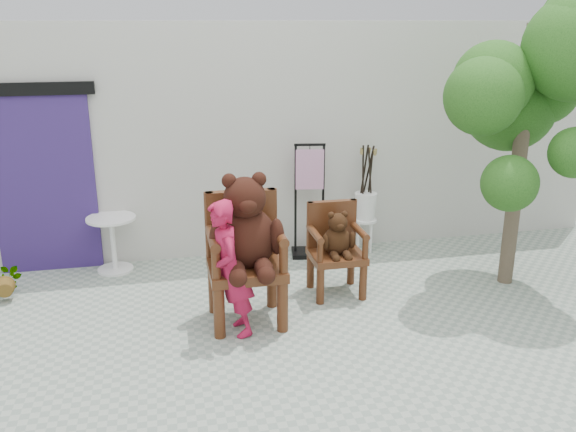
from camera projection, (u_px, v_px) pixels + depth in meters
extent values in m
plane|color=#939E8D|center=(340.00, 344.00, 5.94)|extent=(60.00, 60.00, 0.00)
cube|color=beige|center=(278.00, 135.00, 8.36)|extent=(9.00, 1.00, 3.00)
cube|color=navy|center=(44.00, 185.00, 7.40)|extent=(1.20, 0.08, 2.20)
cube|color=black|center=(31.00, 89.00, 7.01)|extent=(1.40, 0.06, 0.15)
cylinder|color=#3F1E0D|center=(219.00, 313.00, 5.98)|extent=(0.11, 0.11, 0.53)
cylinder|color=#3F1E0D|center=(214.00, 289.00, 6.52)|extent=(0.11, 0.11, 0.53)
cylinder|color=#3F1E0D|center=(283.00, 307.00, 6.11)|extent=(0.11, 0.11, 0.53)
cylinder|color=#3F1E0D|center=(272.00, 284.00, 6.64)|extent=(0.11, 0.11, 0.53)
cube|color=#3F1E0D|center=(246.00, 269.00, 6.22)|extent=(0.76, 0.70, 0.10)
cube|color=#3F1E0D|center=(241.00, 223.00, 6.37)|extent=(0.73, 0.10, 0.70)
cylinder|color=#3F1E0D|center=(210.00, 225.00, 6.30)|extent=(0.10, 0.10, 0.70)
cylinder|color=#3F1E0D|center=(216.00, 263.00, 5.82)|extent=(0.09, 0.09, 0.32)
cylinder|color=#3F1E0D|center=(212.00, 237.00, 6.04)|extent=(0.10, 0.66, 0.10)
cylinder|color=#3F1E0D|center=(272.00, 221.00, 6.44)|extent=(0.10, 0.10, 0.70)
cylinder|color=#3F1E0D|center=(284.00, 258.00, 5.95)|extent=(0.09, 0.09, 0.32)
cylinder|color=#3F1E0D|center=(278.00, 233.00, 6.17)|extent=(0.10, 0.66, 0.10)
ellipsoid|color=black|center=(245.00, 239.00, 6.15)|extent=(0.63, 0.54, 0.66)
sphere|color=black|center=(245.00, 198.00, 5.98)|extent=(0.42, 0.42, 0.42)
ellipsoid|color=black|center=(247.00, 206.00, 5.84)|extent=(0.19, 0.15, 0.15)
sphere|color=black|center=(229.00, 181.00, 5.91)|extent=(0.15, 0.15, 0.15)
sphere|color=black|center=(259.00, 179.00, 5.97)|extent=(0.15, 0.15, 0.15)
ellipsoid|color=black|center=(217.00, 241.00, 5.95)|extent=(0.15, 0.21, 0.38)
ellipsoid|color=black|center=(236.00, 270.00, 5.92)|extent=(0.19, 0.37, 0.19)
sphere|color=black|center=(238.00, 278.00, 5.79)|extent=(0.18, 0.18, 0.18)
ellipsoid|color=black|center=(277.00, 237.00, 6.07)|extent=(0.15, 0.21, 0.38)
ellipsoid|color=black|center=(264.00, 268.00, 5.98)|extent=(0.19, 0.37, 0.19)
sphere|color=black|center=(266.00, 276.00, 5.85)|extent=(0.18, 0.18, 0.18)
cylinder|color=#3F1E0D|center=(320.00, 286.00, 6.72)|extent=(0.09, 0.09, 0.42)
cylinder|color=#3F1E0D|center=(310.00, 271.00, 7.14)|extent=(0.09, 0.09, 0.42)
cylinder|color=#3F1E0D|center=(363.00, 282.00, 6.82)|extent=(0.09, 0.09, 0.42)
cylinder|color=#3F1E0D|center=(351.00, 267.00, 7.24)|extent=(0.09, 0.09, 0.42)
cube|color=#3F1E0D|center=(337.00, 256.00, 6.90)|extent=(0.60, 0.55, 0.08)
cube|color=#3F1E0D|center=(332.00, 224.00, 7.02)|extent=(0.57, 0.08, 0.55)
cylinder|color=#3F1E0D|center=(310.00, 225.00, 6.97)|extent=(0.08, 0.08, 0.55)
cylinder|color=#3F1E0D|center=(320.00, 251.00, 6.59)|extent=(0.07, 0.07, 0.25)
cylinder|color=#3F1E0D|center=(315.00, 234.00, 6.76)|extent=(0.08, 0.52, 0.08)
cylinder|color=#3F1E0D|center=(353.00, 222.00, 7.07)|extent=(0.08, 0.08, 0.55)
cylinder|color=#3F1E0D|center=(365.00, 248.00, 6.70)|extent=(0.07, 0.07, 0.25)
cylinder|color=#3F1E0D|center=(359.00, 231.00, 6.87)|extent=(0.08, 0.52, 0.08)
ellipsoid|color=black|center=(337.00, 241.00, 6.85)|extent=(0.33, 0.28, 0.34)
sphere|color=black|center=(338.00, 223.00, 6.77)|extent=(0.22, 0.22, 0.22)
ellipsoid|color=black|center=(340.00, 227.00, 6.69)|extent=(0.10, 0.08, 0.08)
sphere|color=black|center=(331.00, 215.00, 6.73)|extent=(0.08, 0.08, 0.08)
sphere|color=black|center=(344.00, 214.00, 6.76)|extent=(0.08, 0.08, 0.08)
ellipsoid|color=black|center=(325.00, 242.00, 6.75)|extent=(0.08, 0.11, 0.20)
ellipsoid|color=black|center=(334.00, 256.00, 6.74)|extent=(0.10, 0.19, 0.10)
sphere|color=black|center=(336.00, 259.00, 6.67)|extent=(0.09, 0.09, 0.09)
ellipsoid|color=black|center=(352.00, 240.00, 6.81)|extent=(0.08, 0.11, 0.20)
ellipsoid|color=black|center=(346.00, 255.00, 6.77)|extent=(0.10, 0.19, 0.10)
sphere|color=black|center=(349.00, 258.00, 6.70)|extent=(0.09, 0.09, 0.09)
imported|color=#AA153A|center=(231.00, 269.00, 5.92)|extent=(0.38, 0.54, 1.40)
cylinder|color=white|center=(111.00, 218.00, 7.47)|extent=(0.60, 0.60, 0.03)
cylinder|color=white|center=(113.00, 244.00, 7.57)|extent=(0.06, 0.06, 0.68)
cylinder|color=white|center=(116.00, 269.00, 7.67)|extent=(0.44, 0.44, 0.03)
cube|color=black|center=(296.00, 202.00, 7.94)|extent=(0.03, 0.03, 1.50)
cube|color=black|center=(323.00, 201.00, 7.96)|extent=(0.03, 0.03, 1.50)
cube|color=black|center=(310.00, 145.00, 7.72)|extent=(0.40, 0.10, 0.03)
cube|color=black|center=(309.00, 253.00, 8.17)|extent=(0.50, 0.42, 0.06)
cube|color=#CD8DB6|center=(310.00, 169.00, 7.81)|extent=(0.36, 0.10, 0.52)
cylinder|color=black|center=(310.00, 147.00, 7.73)|extent=(0.01, 0.01, 0.08)
cylinder|color=white|center=(365.00, 220.00, 8.20)|extent=(0.32, 0.32, 0.03)
cylinder|color=white|center=(368.00, 233.00, 8.36)|extent=(0.03, 0.03, 0.44)
cylinder|color=white|center=(356.00, 234.00, 8.33)|extent=(0.03, 0.03, 0.44)
cylinder|color=white|center=(360.00, 238.00, 8.17)|extent=(0.03, 0.03, 0.44)
cylinder|color=white|center=(372.00, 237.00, 8.21)|extent=(0.03, 0.03, 0.44)
cylinder|color=black|center=(364.00, 175.00, 8.05)|extent=(0.14, 0.09, 0.79)
cylinder|color=olive|center=(362.00, 151.00, 7.98)|extent=(0.05, 0.04, 0.08)
cylinder|color=black|center=(368.00, 175.00, 8.06)|extent=(0.14, 0.10, 0.79)
cylinder|color=olive|center=(369.00, 150.00, 8.00)|extent=(0.05, 0.04, 0.08)
cylinder|color=black|center=(370.00, 176.00, 7.98)|extent=(0.13, 0.12, 0.79)
cylinder|color=olive|center=(375.00, 153.00, 7.85)|extent=(0.05, 0.04, 0.08)
cylinder|color=black|center=(364.00, 175.00, 8.04)|extent=(0.15, 0.10, 0.79)
cylinder|color=olive|center=(361.00, 151.00, 7.98)|extent=(0.05, 0.04, 0.08)
cylinder|color=black|center=(363.00, 176.00, 8.00)|extent=(0.03, 0.11, 0.80)
cylinder|color=olive|center=(362.00, 152.00, 7.90)|extent=(0.04, 0.04, 0.07)
cylinder|color=black|center=(370.00, 175.00, 8.02)|extent=(0.03, 0.17, 0.79)
cylinder|color=olive|center=(376.00, 151.00, 7.93)|extent=(0.04, 0.05, 0.08)
cylinder|color=#433728|center=(519.00, 161.00, 6.90)|extent=(0.17, 0.17, 2.98)
sphere|color=#163F11|center=(541.00, 86.00, 7.00)|extent=(0.90, 0.90, 0.90)
sphere|color=#163F11|center=(509.00, 105.00, 7.11)|extent=(1.09, 1.09, 1.09)
sphere|color=#163F11|center=(576.00, 19.00, 6.75)|extent=(0.75, 0.75, 0.75)
sphere|color=#163F11|center=(483.00, 96.00, 6.40)|extent=(0.83, 0.83, 0.83)
sphere|color=#163F11|center=(493.00, 81.00, 6.61)|extent=(0.88, 0.88, 0.88)
sphere|color=#163F11|center=(510.00, 183.00, 6.35)|extent=(0.60, 0.60, 0.60)
sphere|color=#163F11|center=(575.00, 153.00, 6.28)|extent=(0.53, 0.53, 0.53)
imported|color=#163F11|center=(5.00, 281.00, 6.87)|extent=(0.42, 0.38, 0.39)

